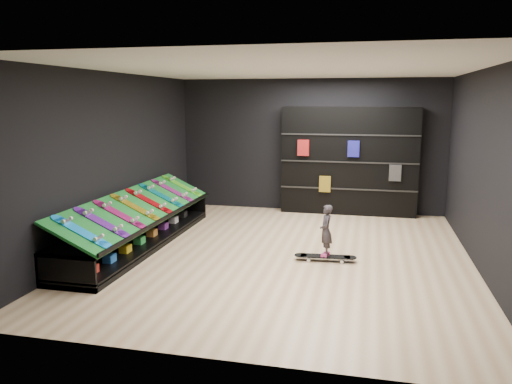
% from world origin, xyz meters
% --- Properties ---
extents(floor, '(6.00, 7.00, 0.01)m').
position_xyz_m(floor, '(0.00, 0.00, 0.00)').
color(floor, beige).
rests_on(floor, ground).
extents(ceiling, '(6.00, 7.00, 0.01)m').
position_xyz_m(ceiling, '(0.00, 0.00, 3.00)').
color(ceiling, white).
rests_on(ceiling, ground).
extents(wall_back, '(6.00, 0.02, 3.00)m').
position_xyz_m(wall_back, '(0.00, 3.50, 1.50)').
color(wall_back, black).
rests_on(wall_back, ground).
extents(wall_front, '(6.00, 0.02, 3.00)m').
position_xyz_m(wall_front, '(0.00, -3.50, 1.50)').
color(wall_front, black).
rests_on(wall_front, ground).
extents(wall_left, '(0.02, 7.00, 3.00)m').
position_xyz_m(wall_left, '(-3.00, 0.00, 1.50)').
color(wall_left, black).
rests_on(wall_left, ground).
extents(wall_right, '(0.02, 7.00, 3.00)m').
position_xyz_m(wall_right, '(3.00, 0.00, 1.50)').
color(wall_right, black).
rests_on(wall_right, ground).
extents(display_rack, '(0.90, 4.50, 0.50)m').
position_xyz_m(display_rack, '(-2.55, 0.00, 0.25)').
color(display_rack, black).
rests_on(display_rack, ground).
extents(turf_ramp, '(0.92, 4.50, 0.46)m').
position_xyz_m(turf_ramp, '(-2.50, 0.00, 0.71)').
color(turf_ramp, '#0E5D1D').
rests_on(turf_ramp, display_rack).
extents(back_shelving, '(2.97, 0.35, 2.38)m').
position_xyz_m(back_shelving, '(0.89, 3.32, 1.19)').
color(back_shelving, black).
rests_on(back_shelving, ground).
extents(floor_skateboard, '(0.99, 0.29, 0.09)m').
position_xyz_m(floor_skateboard, '(0.72, -0.18, 0.04)').
color(floor_skateboard, black).
rests_on(floor_skateboard, ground).
extents(child, '(0.16, 0.21, 0.50)m').
position_xyz_m(child, '(0.72, -0.18, 0.34)').
color(child, black).
rests_on(child, floor_skateboard).
extents(display_board_0, '(0.93, 0.22, 0.50)m').
position_xyz_m(display_board_0, '(-2.49, -1.90, 0.74)').
color(display_board_0, blue).
rests_on(display_board_0, turf_ramp).
extents(display_board_1, '(0.93, 0.22, 0.50)m').
position_xyz_m(display_board_1, '(-2.49, -1.36, 0.74)').
color(display_board_1, purple).
rests_on(display_board_1, turf_ramp).
extents(display_board_2, '(0.93, 0.22, 0.50)m').
position_xyz_m(display_board_2, '(-2.49, -0.81, 0.74)').
color(display_board_2, '#E5198C').
rests_on(display_board_2, turf_ramp).
extents(display_board_3, '(0.93, 0.22, 0.50)m').
position_xyz_m(display_board_3, '(-2.49, -0.27, 0.74)').
color(display_board_3, yellow).
rests_on(display_board_3, turf_ramp).
extents(display_board_4, '(0.93, 0.22, 0.50)m').
position_xyz_m(display_board_4, '(-2.49, 0.27, 0.74)').
color(display_board_4, red).
rests_on(display_board_4, turf_ramp).
extents(display_board_5, '(0.93, 0.22, 0.50)m').
position_xyz_m(display_board_5, '(-2.49, 0.81, 0.74)').
color(display_board_5, '#0C8C99').
rests_on(display_board_5, turf_ramp).
extents(display_board_6, '(0.93, 0.22, 0.50)m').
position_xyz_m(display_board_6, '(-2.49, 1.36, 0.74)').
color(display_board_6, '#2626BF').
rests_on(display_board_6, turf_ramp).
extents(display_board_7, '(0.93, 0.22, 0.50)m').
position_xyz_m(display_board_7, '(-2.49, 1.90, 0.74)').
color(display_board_7, green).
rests_on(display_board_7, turf_ramp).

